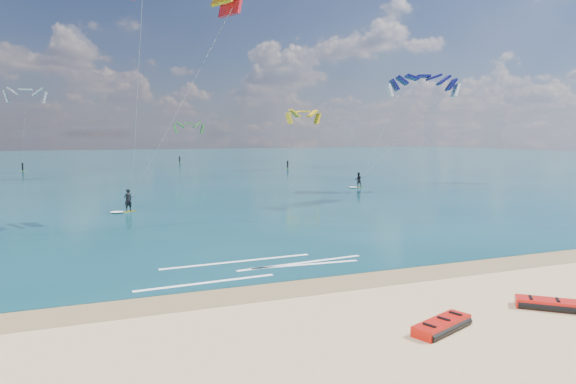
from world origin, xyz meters
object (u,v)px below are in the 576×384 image
at_px(kitesurfer_main, 156,91).
at_px(kitesurfer_far, 392,125).
at_px(packed_kite_left, 442,330).
at_px(packed_kite_mid, 553,309).

height_order(kitesurfer_main, kitesurfer_far, kitesurfer_main).
bearing_deg(packed_kite_left, kitesurfer_far, 38.67).
xyz_separation_m(packed_kite_mid, kitesurfer_far, (17.28, 38.09, 7.46)).
relative_size(packed_kite_mid, kitesurfer_main, 0.15).
relative_size(kitesurfer_main, kitesurfer_far, 1.31).
xyz_separation_m(packed_kite_left, kitesurfer_far, (22.47, 38.27, 7.46)).
xyz_separation_m(packed_kite_mid, kitesurfer_main, (-10.83, 26.58, 9.71)).
bearing_deg(kitesurfer_far, packed_kite_left, -131.38).
height_order(packed_kite_left, kitesurfer_far, kitesurfer_far).
bearing_deg(packed_kite_mid, kitesurfer_far, 106.16).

